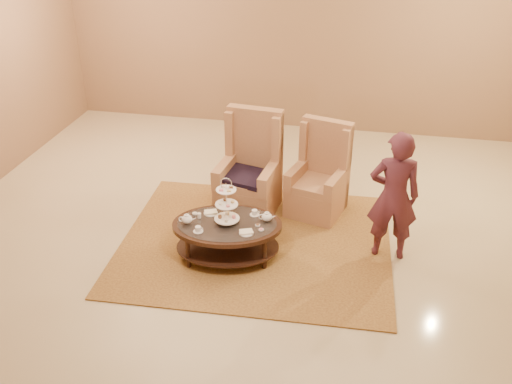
% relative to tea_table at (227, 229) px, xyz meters
% --- Properties ---
extents(ground, '(8.00, 8.00, 0.00)m').
position_rel_tea_table_xyz_m(ground, '(0.28, 0.10, -0.38)').
color(ground, beige).
rests_on(ground, ground).
extents(ceiling, '(8.00, 8.00, 0.02)m').
position_rel_tea_table_xyz_m(ceiling, '(0.28, 0.10, -0.38)').
color(ceiling, white).
rests_on(ceiling, ground).
extents(wall_back, '(8.00, 0.04, 3.50)m').
position_rel_tea_table_xyz_m(wall_back, '(0.28, 4.10, 1.37)').
color(wall_back, '#936E50').
rests_on(wall_back, ground).
extents(rug, '(3.29, 2.78, 0.02)m').
position_rel_tea_table_xyz_m(rug, '(0.26, 0.34, -0.37)').
color(rug, '#A9823C').
rests_on(rug, ground).
extents(tea_table, '(1.37, 1.05, 1.04)m').
position_rel_tea_table_xyz_m(tea_table, '(0.00, 0.00, 0.00)').
color(tea_table, black).
rests_on(tea_table, ground).
extents(armchair_left, '(0.80, 0.83, 1.34)m').
position_rel_tea_table_xyz_m(armchair_left, '(0.03, 1.14, 0.08)').
color(armchair_left, tan).
rests_on(armchair_left, ground).
extents(armchair_right, '(0.82, 0.83, 1.21)m').
position_rel_tea_table_xyz_m(armchair_right, '(0.92, 1.27, 0.03)').
color(armchair_right, tan).
rests_on(armchair_right, ground).
extents(person, '(0.59, 0.40, 1.55)m').
position_rel_tea_table_xyz_m(person, '(1.80, 0.41, 0.40)').
color(person, '#4E212F').
rests_on(person, ground).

